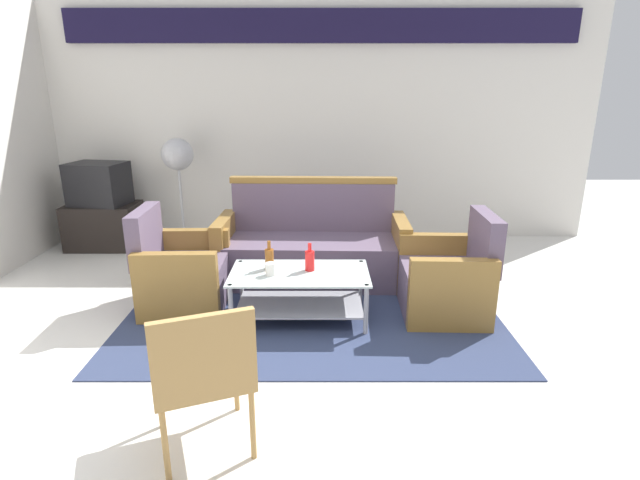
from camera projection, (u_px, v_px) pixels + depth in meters
name	position (u px, v px, depth m)	size (l,w,h in m)	color
ground_plane	(322.00, 361.00, 3.40)	(14.00, 14.00, 0.00)	silver
wall_back	(321.00, 117.00, 5.88)	(6.52, 0.19, 2.80)	silver
rug	(311.00, 309.00, 4.20)	(3.06, 2.18, 0.01)	#2D3856
couch	(311.00, 249.00, 4.77)	(1.82, 0.79, 0.96)	#5B4C60
armchair_left	(180.00, 274.00, 4.19)	(0.72, 0.78, 0.85)	#5B4C60
armchair_right	(446.00, 281.00, 4.06)	(0.72, 0.78, 0.85)	#5B4C60
coffee_table	(299.00, 288.00, 3.94)	(1.10, 0.60, 0.40)	silver
bottle_red	(309.00, 260.00, 3.91)	(0.08, 0.08, 0.23)	red
bottle_brown	(268.00, 258.00, 3.95)	(0.07, 0.07, 0.23)	brown
cup	(269.00, 269.00, 3.82)	(0.08, 0.08, 0.10)	silver
tv_stand	(103.00, 226.00, 5.75)	(0.80, 0.50, 0.52)	black
television	(97.00, 184.00, 5.61)	(0.67, 0.54, 0.48)	black
pedestal_fan	(177.00, 161.00, 5.58)	(0.36, 0.36, 1.27)	#2D2D33
wicker_chair	(201.00, 369.00, 2.40)	(0.62, 0.62, 0.84)	#AD844C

